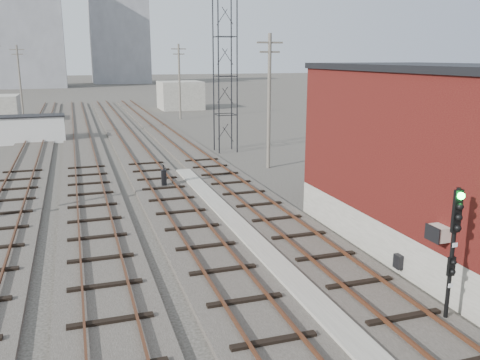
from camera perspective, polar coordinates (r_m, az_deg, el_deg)
name	(u,v)px	position (r m, az deg, el deg)	size (l,w,h in m)	color
ground	(126,119)	(64.80, -12.73, 6.71)	(320.00, 320.00, 0.00)	#282621
track_right	(179,144)	(44.54, -6.81, 4.03)	(3.20, 90.00, 0.39)	#332D28
track_mid_right	(133,147)	(43.95, -11.94, 3.70)	(3.20, 90.00, 0.39)	#332D28
track_mid_left	(84,149)	(43.71, -17.16, 3.33)	(3.20, 90.00, 0.39)	#332D28
track_left	(31,152)	(43.84, -22.38, 2.94)	(3.20, 90.00, 0.39)	#332D28
platform_curb	(255,245)	(20.60, 1.72, -7.29)	(0.90, 28.00, 0.26)	gray
brick_building	(441,158)	(21.39, 21.66, 2.28)	(6.54, 12.20, 7.22)	gray
lattice_tower	(225,57)	(40.75, -1.70, 13.68)	(1.60, 1.60, 15.00)	black
utility_pole_left_c	(20,78)	(74.41, -23.50, 10.50)	(1.80, 0.24, 9.00)	#595147
utility_pole_right_a	(269,98)	(34.56, 3.29, 9.18)	(1.80, 0.24, 9.00)	#595147
utility_pole_right_b	(179,79)	(63.39, -6.82, 11.15)	(1.80, 0.24, 9.00)	#595147
apartment_left	(15,25)	(139.79, -23.95, 15.64)	(22.00, 14.00, 30.00)	gray
apartment_right	(119,37)	(154.82, -13.40, 15.37)	(16.00, 12.00, 26.00)	gray
shed_right	(180,95)	(75.79, -6.72, 9.43)	(6.00, 6.00, 4.00)	gray
signal_mast	(454,246)	(15.39, 22.86, -6.85)	(0.40, 0.41, 4.06)	gray
switch_stand	(164,178)	(29.92, -8.54, 0.22)	(0.33, 0.33, 1.30)	black
site_trailer	(31,129)	(49.15, -22.38, 5.33)	(5.88, 2.72, 2.44)	silver
car_grey	(11,126)	(56.16, -24.32, 5.52)	(1.95, 4.79, 1.39)	gray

